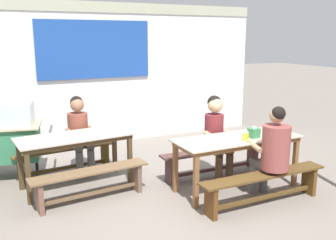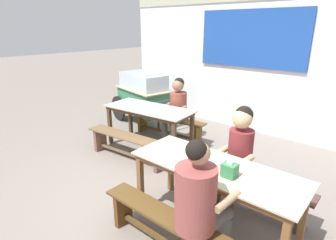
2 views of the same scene
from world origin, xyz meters
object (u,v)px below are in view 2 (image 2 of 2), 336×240
object	(u,v)px
food_cart	(143,94)
tissue_box	(230,170)
bench_far_back	(168,124)
person_center_facing	(176,107)
bench_near_back	(238,183)
bench_near_front	(180,234)
person_near_front	(200,199)
dining_table_near	(215,173)
condiment_jar	(208,167)
bench_far_front	(127,144)
person_right_near_table	(237,152)
dining_table_far	(149,112)

from	to	relation	value
food_cart	tissue_box	bearing A→B (deg)	-32.30
bench_far_back	person_center_facing	xyz separation A→B (m)	(0.24, -0.04, 0.42)
bench_near_back	bench_near_front	world-z (taller)	same
bench_near_back	person_near_front	distance (m)	1.20
dining_table_near	food_cart	world-z (taller)	food_cart
food_cart	condiment_jar	xyz separation A→B (m)	(3.06, -2.12, 0.13)
dining_table_near	person_center_facing	xyz separation A→B (m)	(-1.82, 1.64, 0.02)
dining_table_near	bench_far_back	bearing A→B (deg)	140.95
person_center_facing	bench_far_front	bearing A→B (deg)	-96.43
bench_near_front	person_right_near_table	size ratio (longest dim) A/B	1.45
dining_table_far	food_cart	distance (m)	1.36
bench_far_back	dining_table_near	bearing A→B (deg)	-39.05
person_right_near_table	person_center_facing	distance (m)	2.13
person_right_near_table	person_near_front	bearing A→B (deg)	-80.09
bench_near_back	tissue_box	distance (m)	0.89
person_near_front	condiment_jar	xyz separation A→B (m)	(-0.16, 0.37, 0.10)
bench_near_back	tissue_box	bearing A→B (deg)	-73.02
person_right_near_table	food_cart	bearing A→B (deg)	154.46
food_cart	dining_table_near	bearing A→B (deg)	-32.82
bench_far_back	bench_near_back	xyz separation A→B (m)	(2.06, -1.09, 0.01)
food_cart	person_right_near_table	bearing A→B (deg)	-25.54
bench_near_front	person_near_front	size ratio (longest dim) A/B	1.43
bench_far_back	bench_near_front	bearing A→B (deg)	-47.56
bench_near_back	person_right_near_table	bearing A→B (deg)	-101.01
person_right_near_table	tissue_box	world-z (taller)	person_right_near_table
condiment_jar	tissue_box	bearing A→B (deg)	19.32
bench_near_front	person_right_near_table	world-z (taller)	person_right_near_table
bench_far_back	bench_near_front	size ratio (longest dim) A/B	0.87
dining_table_near	condiment_jar	distance (m)	0.21
bench_near_back	person_near_front	xyz separation A→B (m)	(0.17, -1.11, 0.43)
bench_near_back	person_center_facing	xyz separation A→B (m)	(-1.82, 1.05, 0.41)
person_center_facing	tissue_box	xyz separation A→B (m)	(2.03, -1.73, 0.13)
dining_table_near	condiment_jar	size ratio (longest dim) A/B	15.13
bench_far_back	bench_far_front	xyz separation A→B (m)	(0.11, -1.16, 0.00)
person_right_near_table	bench_far_back	bearing A→B (deg)	150.52
person_right_near_table	person_center_facing	bearing A→B (deg)	148.27
bench_far_back	food_cart	xyz separation A→B (m)	(-0.98, 0.29, 0.40)
person_near_front	bench_near_back	bearing A→B (deg)	98.64
bench_near_front	tissue_box	size ratio (longest dim) A/B	11.69
bench_near_front	food_cart	world-z (taller)	food_cart
bench_near_front	person_center_facing	bearing A→B (deg)	129.44
bench_near_front	tissue_box	world-z (taller)	tissue_box
dining_table_far	bench_near_back	world-z (taller)	dining_table_far
bench_far_front	person_center_facing	bearing A→B (deg)	83.57
food_cart	dining_table_far	bearing A→B (deg)	-39.99
dining_table_near	person_center_facing	world-z (taller)	person_center_facing
bench_near_back	condiment_jar	xyz separation A→B (m)	(0.01, -0.74, 0.53)
bench_far_back	person_near_front	xyz separation A→B (m)	(2.23, -2.20, 0.44)
dining_table_near	tissue_box	size ratio (longest dim) A/B	11.58
bench_near_back	bench_near_front	bearing A→B (deg)	-89.82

